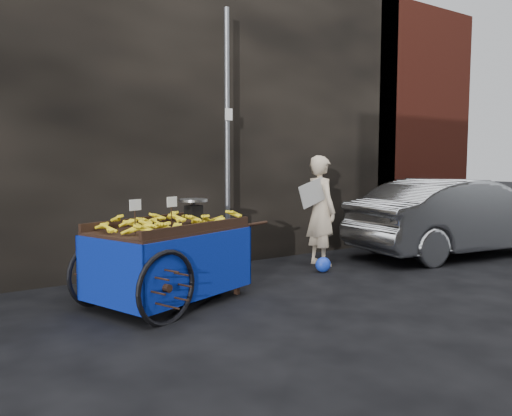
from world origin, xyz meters
TOP-DOWN VIEW (x-y plane):
  - ground at (0.00, 0.00)m, footprint 80.00×80.00m
  - building_wall at (0.39, 2.60)m, footprint 13.50×2.00m
  - street_pole at (0.30, 1.30)m, footprint 0.12×0.10m
  - banana_cart at (-1.30, 0.03)m, footprint 2.60×1.80m
  - vendor at (1.69, 0.69)m, footprint 0.82×0.69m
  - plastic_bag at (1.37, 0.26)m, footprint 0.26×0.21m
  - parked_car at (4.38, 0.00)m, footprint 4.35×2.05m

SIDE VIEW (x-z plane):
  - ground at x=0.00m, z-range 0.00..0.00m
  - plastic_bag at x=1.37m, z-range 0.00..0.23m
  - parked_car at x=4.38m, z-range 0.00..1.38m
  - banana_cart at x=-1.30m, z-range 0.15..1.45m
  - vendor at x=1.69m, z-range 0.00..1.78m
  - street_pole at x=0.30m, z-range 0.01..4.01m
  - building_wall at x=0.39m, z-range 0.00..5.00m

